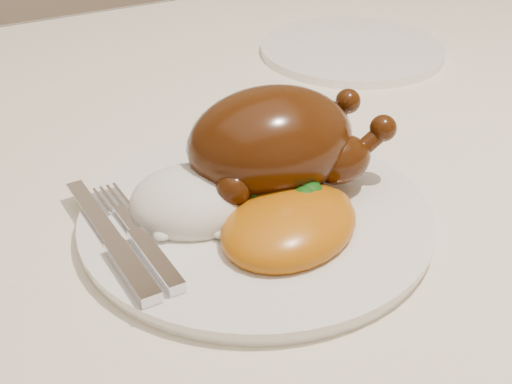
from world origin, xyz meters
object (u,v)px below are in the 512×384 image
dinner_plate (256,219)px  roast_chicken (276,142)px  dining_table (179,262)px  side_plate (352,49)px

dinner_plate → roast_chicken: (0.03, 0.03, 0.05)m
dining_table → dinner_plate: (0.03, -0.11, 0.11)m
dining_table → side_plate: side_plate is taller
dining_table → side_plate: 0.39m
dining_table → roast_chicken: roast_chicken is taller
dinner_plate → roast_chicken: 0.07m
dining_table → roast_chicken: bearing=-51.5°
roast_chicken → dining_table: bearing=133.1°
dinner_plate → side_plate: size_ratio=1.21×
side_plate → dinner_plate: bearing=-135.9°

